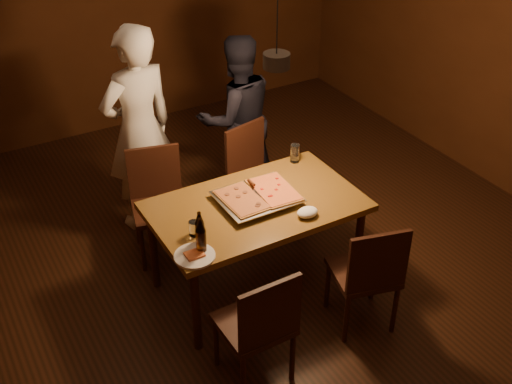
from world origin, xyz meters
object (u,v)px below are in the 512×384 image
beer_bottle_b (200,228)px  chair_far_right (253,167)px  chair_near_right (370,268)px  diner_white (139,130)px  diner_dark (237,118)px  pendant_lamp (277,59)px  chair_far_left (157,193)px  plate_slice (195,256)px  chair_near_left (261,320)px  pizza_tray (257,199)px  dining_table (256,212)px  beer_bottle_a (201,235)px

beer_bottle_b → chair_far_right: bearing=45.7°
chair_near_right → diner_white: 2.19m
diner_dark → pendant_lamp: 1.55m
beer_bottle_b → diner_dark: (1.06, 1.46, -0.11)m
chair_near_right → diner_white: bearing=127.3°
diner_white → pendant_lamp: size_ratio=1.62×
chair_far_left → chair_far_right: size_ratio=1.01×
plate_slice → diner_dark: (1.16, 1.58, 0.00)m
diner_dark → beer_bottle_b: bearing=59.4°
chair_near_left → pendant_lamp: (0.66, 0.93, 1.22)m
chair_near_right → pizza_tray: size_ratio=0.93×
diner_dark → pendant_lamp: size_ratio=1.38×
dining_table → chair_far_left: chair_far_left is taller
plate_slice → pendant_lamp: size_ratio=0.24×
chair_near_left → plate_slice: 0.58m
dining_table → beer_bottle_b: beer_bottle_b is taller
dining_table → pizza_tray: 0.10m
chair_far_left → plate_slice: (-0.19, -1.12, 0.22)m
chair_far_left → plate_slice: chair_far_left is taller
chair_far_left → chair_far_right: (0.86, -0.03, 0.00)m
dining_table → chair_far_right: (0.41, 0.77, -0.14)m
chair_near_left → beer_bottle_b: 0.71m
chair_far_right → beer_bottle_b: (-0.95, -0.98, 0.33)m
chair_far_right → plate_slice: size_ratio=1.91×
diner_white → chair_near_left: bearing=77.5°
chair_far_left → chair_near_left: (0.00, -1.63, 0.00)m
beer_bottle_a → pizza_tray: bearing=28.4°
pizza_tray → diner_white: diner_white is taller
diner_white → diner_dark: diner_white is taller
chair_far_right → diner_dark: bearing=-115.6°
beer_bottle_b → pizza_tray: bearing=22.4°
chair_near_left → plate_slice: (-0.19, 0.50, 0.22)m
chair_far_left → chair_near_left: 1.63m
dining_table → chair_far_right: bearing=61.7°
chair_near_left → beer_bottle_a: 0.65m
beer_bottle_b → chair_near_left: bearing=-81.3°
dining_table → plate_slice: size_ratio=5.67×
chair_far_right → pendant_lamp: size_ratio=0.46×
chair_near_right → diner_white: (-0.83, 2.00, 0.35)m
chair_far_right → beer_bottle_b: 1.40m
plate_slice → pizza_tray: bearing=27.9°
pizza_tray → beer_bottle_a: bearing=-147.1°
beer_bottle_a → diner_dark: size_ratio=0.17×
chair_near_right → plate_slice: 1.18m
chair_far_left → chair_near_right: bearing=133.4°
beer_bottle_b → dining_table: bearing=21.3°
chair_far_left → chair_near_right: size_ratio=0.99×
chair_far_right → pizza_tray: (-0.39, -0.75, 0.24)m
chair_near_left → dining_table: bearing=61.1°
beer_bottle_a → beer_bottle_b: size_ratio=1.09×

